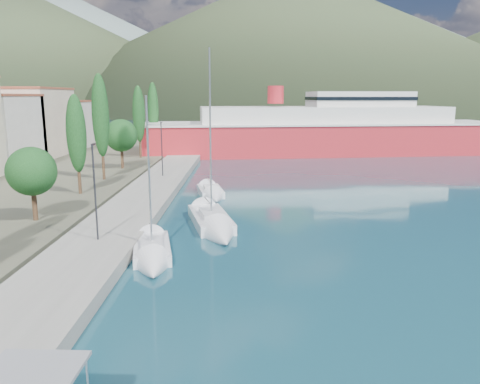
{
  "coord_description": "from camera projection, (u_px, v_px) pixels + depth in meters",
  "views": [
    {
      "loc": [
        0.25,
        -16.19,
        9.71
      ],
      "look_at": [
        0.0,
        14.0,
        3.5
      ],
      "focal_mm": 35.0,
      "sensor_mm": 36.0,
      "label": 1
    }
  ],
  "objects": [
    {
      "name": "quay",
      "position": [
        144.0,
        199.0,
        43.28
      ],
      "size": [
        5.0,
        88.0,
        0.8
      ],
      "primitive_type": "cube",
      "color": "gray",
      "rests_on": "ground"
    },
    {
      "name": "sailboat_mid",
      "position": [
        216.0,
        228.0,
        33.8
      ],
      "size": [
        4.85,
        10.13,
        14.11
      ],
      "color": "silver",
      "rests_on": "ground"
    },
    {
      "name": "ground",
      "position": [
        243.0,
        130.0,
        135.35
      ],
      "size": [
        1400.0,
        1400.0,
        0.0
      ],
      "primitive_type": "plane",
      "color": "#184655"
    },
    {
      "name": "sailboat_far",
      "position": [
        213.0,
        195.0,
        45.32
      ],
      "size": [
        3.54,
        7.16,
        10.08
      ],
      "color": "silver",
      "rests_on": "ground"
    },
    {
      "name": "hills_near",
      "position": [
        367.0,
        45.0,
        371.98
      ],
      "size": [
        1010.0,
        520.0,
        115.0
      ],
      "color": "#39472B",
      "rests_on": "ground"
    },
    {
      "name": "hills_far",
      "position": [
        350.0,
        43.0,
        607.15
      ],
      "size": [
        1480.0,
        900.0,
        180.0
      ],
      "color": "slate",
      "rests_on": "ground"
    },
    {
      "name": "sailboat_near",
      "position": [
        152.0,
        259.0,
        27.55
      ],
      "size": [
        3.66,
        7.68,
        10.62
      ],
      "color": "silver",
      "rests_on": "ground"
    },
    {
      "name": "ferry",
      "position": [
        324.0,
        132.0,
        79.9
      ],
      "size": [
        61.48,
        20.03,
        11.99
      ],
      "color": "red",
      "rests_on": "ground"
    },
    {
      "name": "tree_row",
      "position": [
        95.0,
        132.0,
        48.48
      ],
      "size": [
        4.06,
        65.01,
        11.41
      ],
      "color": "#47301E",
      "rests_on": "land_strip"
    },
    {
      "name": "lamp_posts",
      "position": [
        101.0,
        185.0,
        30.19
      ],
      "size": [
        0.15,
        45.1,
        6.06
      ],
      "color": "#2D2D33",
      "rests_on": "quay"
    }
  ]
}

